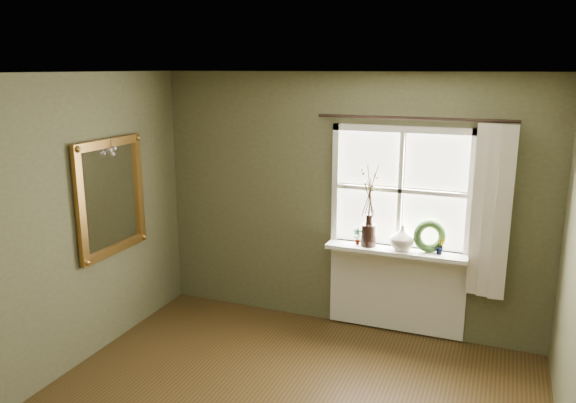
# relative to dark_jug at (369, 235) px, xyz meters

# --- Properties ---
(ceiling) EXTENTS (4.50, 4.50, 0.00)m
(ceiling) POSITION_rel_dark_jug_xyz_m (-0.28, -2.12, 1.57)
(ceiling) COLOR silver
(ceiling) RESTS_ON ground
(wall_back) EXTENTS (4.00, 0.10, 2.60)m
(wall_back) POSITION_rel_dark_jug_xyz_m (-0.28, 0.18, 0.27)
(wall_back) COLOR brown
(wall_back) RESTS_ON ground
(wall_left) EXTENTS (0.10, 4.50, 2.60)m
(wall_left) POSITION_rel_dark_jug_xyz_m (-2.33, -2.12, 0.27)
(wall_left) COLOR brown
(wall_left) RESTS_ON ground
(window_frame) EXTENTS (1.36, 0.06, 1.24)m
(window_frame) POSITION_rel_dark_jug_xyz_m (0.27, 0.11, 0.45)
(window_frame) COLOR white
(window_frame) RESTS_ON wall_back
(window_sill) EXTENTS (1.36, 0.26, 0.04)m
(window_sill) POSITION_rel_dark_jug_xyz_m (0.27, 0.00, -0.13)
(window_sill) COLOR white
(window_sill) RESTS_ON wall_back
(window_apron) EXTENTS (1.36, 0.04, 0.88)m
(window_apron) POSITION_rel_dark_jug_xyz_m (0.27, 0.11, -0.57)
(window_apron) COLOR white
(window_apron) RESTS_ON ground
(dark_jug) EXTENTS (0.18, 0.18, 0.22)m
(dark_jug) POSITION_rel_dark_jug_xyz_m (0.00, 0.00, 0.00)
(dark_jug) COLOR black
(dark_jug) RESTS_ON window_sill
(cream_vase) EXTENTS (0.30, 0.30, 0.24)m
(cream_vase) POSITION_rel_dark_jug_xyz_m (0.33, 0.00, 0.01)
(cream_vase) COLOR beige
(cream_vase) RESTS_ON window_sill
(wreath) EXTENTS (0.34, 0.24, 0.32)m
(wreath) POSITION_rel_dark_jug_xyz_m (0.58, 0.04, 0.01)
(wreath) COLOR #2D4B21
(wreath) RESTS_ON window_sill
(potted_plant_left) EXTENTS (0.10, 0.07, 0.16)m
(potted_plant_left) POSITION_rel_dark_jug_xyz_m (-0.11, 0.00, -0.03)
(potted_plant_left) COLOR #2D4B21
(potted_plant_left) RESTS_ON window_sill
(potted_plant_right) EXTENTS (0.11, 0.09, 0.16)m
(potted_plant_right) POSITION_rel_dark_jug_xyz_m (0.69, 0.00, -0.03)
(potted_plant_right) COLOR #2D4B21
(potted_plant_right) RESTS_ON window_sill
(curtain) EXTENTS (0.36, 0.12, 1.59)m
(curtain) POSITION_rel_dark_jug_xyz_m (1.11, 0.01, 0.34)
(curtain) COLOR beige
(curtain) RESTS_ON wall_back
(curtain_rod) EXTENTS (1.84, 0.03, 0.03)m
(curtain_rod) POSITION_rel_dark_jug_xyz_m (0.37, 0.05, 1.15)
(curtain_rod) COLOR black
(curtain_rod) RESTS_ON wall_back
(gilt_mirror) EXTENTS (0.10, 0.92, 1.10)m
(gilt_mirror) POSITION_rel_dark_jug_xyz_m (-2.24, -1.03, 0.42)
(gilt_mirror) COLOR white
(gilt_mirror) RESTS_ON wall_left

